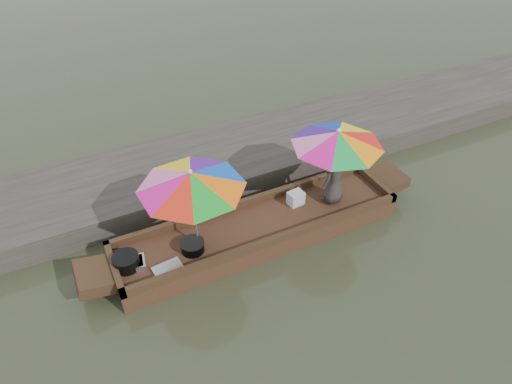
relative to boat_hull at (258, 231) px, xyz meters
name	(u,v)px	position (x,y,z in m)	size (l,w,h in m)	color
water	(258,238)	(0.00, 0.00, -0.17)	(80.00, 80.00, 0.00)	#343D27
dock	(213,164)	(0.00, 2.20, 0.08)	(22.00, 2.20, 0.50)	#2D2B26
boat_hull	(258,231)	(0.00, 0.00, 0.00)	(5.18, 1.20, 0.35)	#311E12
cooking_pot	(126,262)	(-2.34, 0.02, 0.29)	(0.43, 0.43, 0.22)	black
tray_crayfish	(130,264)	(-2.29, 0.01, 0.22)	(0.46, 0.32, 0.09)	silver
tray_scallop	(168,270)	(-1.78, -0.36, 0.21)	(0.46, 0.32, 0.06)	silver
charcoal_grill	(193,247)	(-1.27, -0.11, 0.26)	(0.38, 0.38, 0.18)	black
supply_bag	(296,198)	(0.87, 0.19, 0.30)	(0.28, 0.22, 0.26)	silver
vendor	(335,175)	(1.54, -0.01, 0.75)	(0.56, 0.37, 1.15)	#312C29
umbrella_bow	(194,209)	(-1.14, 0.00, 0.95)	(1.70, 1.70, 1.55)	blue
umbrella_stern	(334,166)	(1.50, 0.00, 0.95)	(1.62, 1.62, 1.55)	yellow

